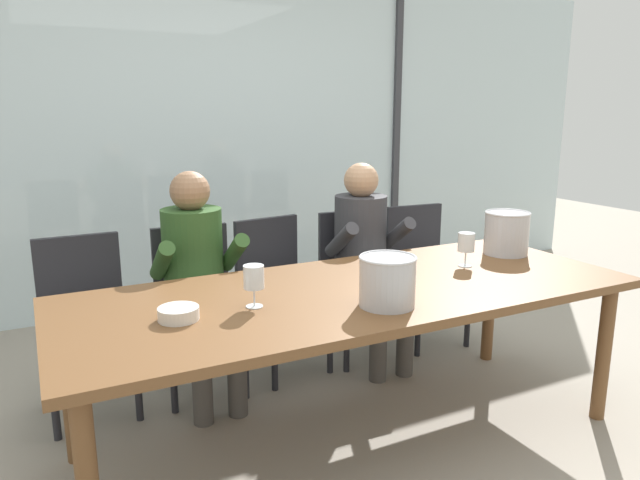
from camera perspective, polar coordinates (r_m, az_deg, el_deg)
The scene contains 17 objects.
ground at distance 3.73m, azimuth -4.62°, elevation -11.51°, with size 14.00×14.00×0.00m, color #9E9384.
window_glass_panel at distance 4.64m, azimuth -11.18°, elevation 9.69°, with size 7.79×0.03×2.60m, color silver.
window_mullion_right at distance 5.38m, azimuth 7.43°, elevation 10.21°, with size 0.06×0.06×2.60m, color #38383D.
hillside_vineyard at distance 8.63m, azimuth -18.54°, elevation 7.57°, with size 13.79×2.40×1.69m, color #568942.
dining_table at distance 2.64m, azimuth 3.46°, elevation -6.03°, with size 2.59×1.00×0.74m.
chair_near_curtain at distance 3.22m, azimuth -22.14°, elevation -6.38°, with size 0.45×0.45×0.89m.
chair_left_of_center at distance 3.30m, azimuth -12.07°, elevation -5.27°, with size 0.47×0.47×0.89m.
chair_center at distance 3.47m, azimuth -4.31°, elevation -4.09°, with size 0.50×0.50×0.89m.
chair_right_of_center at distance 3.69m, azimuth 3.56°, elevation -3.07°, with size 0.48×0.48×0.89m.
chair_near_window_right at distance 3.96m, azimuth 9.87°, elevation -2.14°, with size 0.47×0.47×0.89m.
person_olive_shirt at distance 3.13m, azimuth -11.91°, elevation -2.91°, with size 0.46×0.61×1.21m.
person_charcoal_jacket at distance 3.53m, azimuth 4.56°, elevation -0.89°, with size 0.47×0.62×1.21m.
ice_bucket_primary at distance 2.37m, azimuth 6.62°, elevation -3.95°, with size 0.24×0.24×0.21m.
ice_bucket_secondary at distance 3.35m, azimuth 17.82°, elevation 0.72°, with size 0.24×0.24×0.24m.
tasting_bowl at distance 2.29m, azimuth -13.70°, elevation -7.02°, with size 0.16×0.16×0.05m, color silver.
wine_glass_by_left_taster at distance 2.35m, azimuth -6.51°, elevation -3.82°, with size 0.08×0.08×0.17m.
wine_glass_near_bucket at distance 3.03m, azimuth 14.15°, elevation -0.36°, with size 0.08×0.08×0.17m.
Camera 1 is at (-1.27, -2.15, 1.53)m, focal length 32.63 mm.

